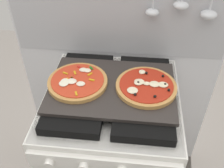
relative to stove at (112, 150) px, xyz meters
The scene contains 5 objects.
kitchen_backsplash 0.48m from the stove, 89.45° to the left, with size 1.10×0.09×1.55m.
stove is the anchor object (origin of this frame).
baking_tray 0.46m from the stove, 90.00° to the left, with size 0.54×0.38×0.02m, color #2D2826.
pizza_left 0.50m from the stove, behind, with size 0.26×0.26×0.03m.
pizza_right 0.50m from the stove, ahead, with size 0.26×0.26×0.03m.
Camera 1 is at (0.09, -0.84, 1.65)m, focal length 41.69 mm.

